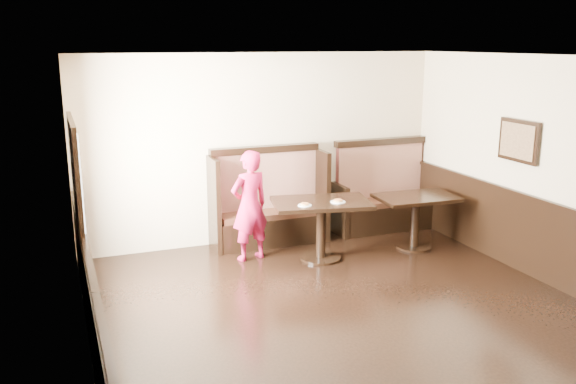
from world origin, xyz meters
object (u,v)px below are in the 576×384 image
booth_neighbor (382,199)px  booth_main (268,208)px  table_neighbor (416,209)px  child (250,206)px  table_main (321,215)px

booth_neighbor → booth_main: bearing=179.9°
table_neighbor → child: (-2.39, 0.42, 0.18)m
booth_neighbor → table_main: bearing=-147.5°
booth_main → table_neighbor: (1.91, -1.02, 0.06)m
table_main → table_neighbor: 1.48m
child → booth_neighbor: bearing=-179.9°
booth_main → table_main: bearing=-66.0°
child → table_main: bearing=144.5°
table_neighbor → child: 2.43m
child → table_neighbor: bearing=156.3°
booth_neighbor → table_neighbor: bearing=-92.2°
booth_neighbor → table_neighbor: size_ratio=1.41×
table_main → booth_main: bearing=125.5°
table_main → table_neighbor: table_main is taller
table_neighbor → child: size_ratio=0.76×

